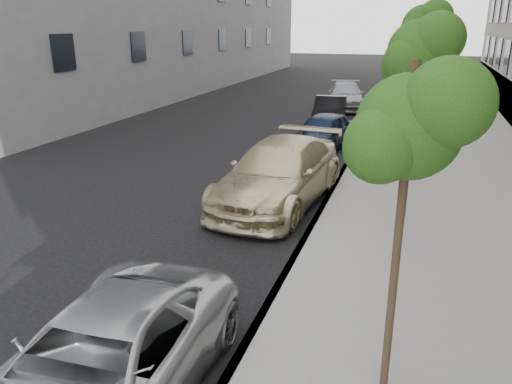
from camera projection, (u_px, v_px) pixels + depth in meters
The scene contains 10 objects.
sidewalk at pixel (437, 115), 26.39m from camera, with size 6.40×72.00×0.14m, color gray.
curb at pixel (376, 112), 27.30m from camera, with size 0.15×72.00×0.14m, color #9E9B93.
tree_near at pixel (412, 128), 5.29m from camera, with size 1.54×1.34×4.22m.
tree_mid at pixel (421, 52), 11.01m from camera, with size 1.76×1.56×4.77m.
tree_far at pixel (424, 27), 16.71m from camera, with size 1.78×1.58×5.28m.
minivan at pixel (102, 366), 6.09m from camera, with size 2.21×4.80×1.33m, color #B1B3B5.
suv at pixel (279, 173), 13.41m from camera, with size 2.32×5.70×1.65m, color beige.
sedan_blue at pixel (323, 132), 19.19m from camera, with size 1.64×4.08×1.39m, color #0F1A32.
sedan_black at pixel (330, 112), 23.61m from camera, with size 1.45×4.17×1.37m, color black.
sedan_rear at pixel (345, 96), 28.57m from camera, with size 2.01×4.93×1.43m, color gray.
Camera 1 is at (3.26, -3.99, 4.64)m, focal length 35.00 mm.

